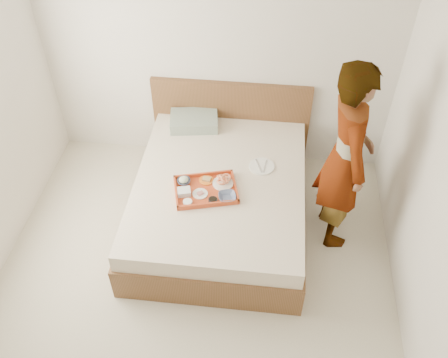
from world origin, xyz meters
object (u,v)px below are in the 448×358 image
object	(u,v)px
tray	(206,190)
person	(346,158)
dinner_plate	(262,166)
bed	(220,200)

from	to	relation	value
tray	person	xyz separation A→B (m)	(1.18, 0.15, 0.37)
tray	dinner_plate	size ratio (longest dim) A/B	2.29
tray	person	size ratio (longest dim) A/B	0.30
bed	tray	xyz separation A→B (m)	(-0.11, -0.16, 0.29)
tray	dinner_plate	distance (m)	0.61
bed	dinner_plate	xyz separation A→B (m)	(0.37, 0.23, 0.27)
bed	tray	distance (m)	0.35
dinner_plate	bed	bearing A→B (deg)	-148.57
dinner_plate	tray	bearing A→B (deg)	-141.38
bed	dinner_plate	size ratio (longest dim) A/B	8.34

